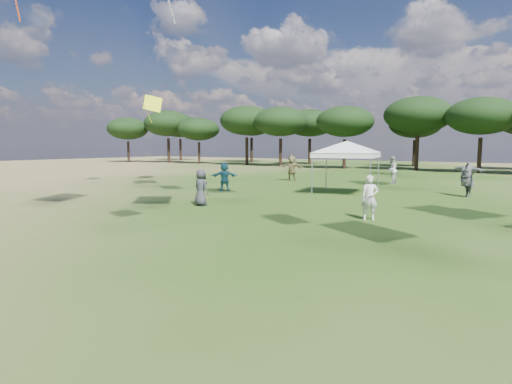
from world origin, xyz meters
TOP-DOWN VIEW (x-y plane):
  - tent_left at (-6.04, 21.94)m, footprint 6.02×6.02m
  - festival_crowd at (0.69, 25.21)m, footprint 28.58×23.45m

SIDE VIEW (x-z plane):
  - festival_crowd at x=0.69m, z-range -0.09..1.83m
  - tent_left at x=-6.04m, z-range 1.10..4.14m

